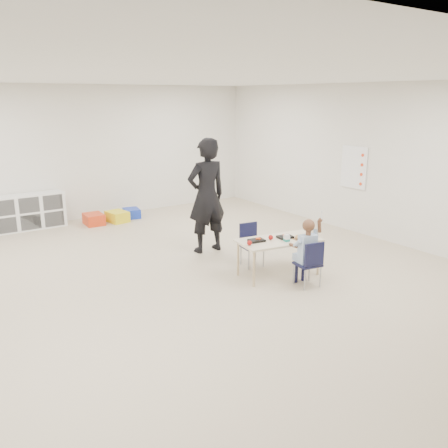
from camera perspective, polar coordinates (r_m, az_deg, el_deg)
room at (r=6.36m, az=-4.33°, el=4.61°), size 9.00×9.02×2.80m
table at (r=6.99m, az=6.55°, el=-3.97°), size 1.28×0.78×0.55m
chair_near at (r=6.65m, az=10.04°, el=-4.66°), size 0.36×0.35×0.66m
chair_far at (r=7.33m, az=3.43°, el=-2.58°), size 0.36×0.35×0.66m
child at (r=6.59m, az=10.11°, el=-3.11°), size 0.50×0.50×1.04m
lunch_tray_near at (r=6.99m, az=7.35°, el=-1.55°), size 0.24×0.19×0.03m
lunch_tray_far at (r=6.78m, az=3.94°, el=-1.98°), size 0.24×0.19×0.03m
milk_carton at (r=6.80m, az=7.55°, el=-1.73°), size 0.08×0.08×0.10m
bread_roll at (r=6.93m, az=8.88°, el=-1.58°), size 0.09×0.09×0.07m
apple_near at (r=6.87m, az=5.65°, el=-1.62°), size 0.07×0.07×0.07m
apple_far at (r=6.59m, az=3.08°, el=-2.29°), size 0.07×0.07×0.07m
cubby_shelf at (r=10.13m, az=-22.54°, el=1.37°), size 1.40×0.40×0.70m
rules_poster at (r=9.40m, az=15.35°, el=6.60°), size 0.02×0.60×0.80m
adult at (r=7.87m, az=-2.11°, el=3.40°), size 0.71×0.47×1.91m
bin_red at (r=10.10m, az=-15.39°, el=0.56°), size 0.38×0.48×0.23m
bin_yellow at (r=10.20m, az=-12.72°, el=0.88°), size 0.42×0.50×0.22m
bin_blue at (r=10.50m, az=-11.04°, el=1.30°), size 0.38×0.45×0.20m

